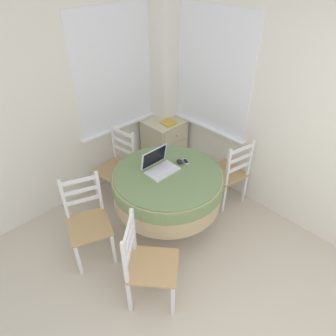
{
  "coord_description": "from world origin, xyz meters",
  "views": [
    {
      "loc": [
        -0.83,
        -0.01,
        2.64
      ],
      "look_at": [
        1.03,
        1.93,
        0.69
      ],
      "focal_mm": 32.0,
      "sensor_mm": 36.0,
      "label": 1
    }
  ],
  "objects_px": {
    "cell_phone": "(186,161)",
    "dining_chair_camera_near": "(147,264)",
    "dining_chair_near_right_window": "(228,173)",
    "corner_cabinet": "(164,144)",
    "laptop": "(159,166)",
    "dining_chair_near_back_window": "(117,166)",
    "dining_chair_left_flank": "(88,222)",
    "book_on_cabinet": "(168,123)",
    "round_dining_table": "(168,185)",
    "computer_mouse": "(180,162)"
  },
  "relations": [
    {
      "from": "dining_chair_near_right_window",
      "to": "corner_cabinet",
      "type": "xyz_separation_m",
      "value": [
        -0.02,
        1.13,
        -0.06
      ]
    },
    {
      "from": "cell_phone",
      "to": "corner_cabinet",
      "type": "height_order",
      "value": "cell_phone"
    },
    {
      "from": "dining_chair_near_right_window",
      "to": "dining_chair_camera_near",
      "type": "distance_m",
      "value": 1.62
    },
    {
      "from": "cell_phone",
      "to": "laptop",
      "type": "bearing_deg",
      "value": 163.52
    },
    {
      "from": "dining_chair_near_right_window",
      "to": "corner_cabinet",
      "type": "distance_m",
      "value": 1.13
    },
    {
      "from": "dining_chair_near_right_window",
      "to": "laptop",
      "type": "bearing_deg",
      "value": 161.63
    },
    {
      "from": "laptop",
      "to": "book_on_cabinet",
      "type": "bearing_deg",
      "value": 41.14
    },
    {
      "from": "laptop",
      "to": "dining_chair_near_back_window",
      "type": "xyz_separation_m",
      "value": [
        -0.02,
        0.77,
        -0.39
      ]
    },
    {
      "from": "dining_chair_near_back_window",
      "to": "laptop",
      "type": "bearing_deg",
      "value": -88.23
    },
    {
      "from": "round_dining_table",
      "to": "dining_chair_near_back_window",
      "type": "bearing_deg",
      "value": 92.62
    },
    {
      "from": "laptop",
      "to": "corner_cabinet",
      "type": "height_order",
      "value": "laptop"
    },
    {
      "from": "laptop",
      "to": "dining_chair_near_back_window",
      "type": "height_order",
      "value": "laptop"
    },
    {
      "from": "computer_mouse",
      "to": "cell_phone",
      "type": "relative_size",
      "value": 0.71
    },
    {
      "from": "round_dining_table",
      "to": "dining_chair_near_back_window",
      "type": "xyz_separation_m",
      "value": [
        -0.04,
        0.88,
        -0.18
      ]
    },
    {
      "from": "dining_chair_near_back_window",
      "to": "book_on_cabinet",
      "type": "distance_m",
      "value": 0.92
    },
    {
      "from": "round_dining_table",
      "to": "dining_chair_left_flank",
      "type": "distance_m",
      "value": 0.89
    },
    {
      "from": "dining_chair_camera_near",
      "to": "computer_mouse",
      "type": "bearing_deg",
      "value": 29.7
    },
    {
      "from": "laptop",
      "to": "dining_chair_near_right_window",
      "type": "relative_size",
      "value": 0.37
    },
    {
      "from": "computer_mouse",
      "to": "round_dining_table",
      "type": "bearing_deg",
      "value": -169.59
    },
    {
      "from": "round_dining_table",
      "to": "computer_mouse",
      "type": "distance_m",
      "value": 0.29
    },
    {
      "from": "cell_phone",
      "to": "dining_chair_camera_near",
      "type": "height_order",
      "value": "dining_chair_camera_near"
    },
    {
      "from": "dining_chair_left_flank",
      "to": "book_on_cabinet",
      "type": "relative_size",
      "value": 4.98
    },
    {
      "from": "corner_cabinet",
      "to": "dining_chair_camera_near",
      "type": "bearing_deg",
      "value": -137.29
    },
    {
      "from": "dining_chair_near_right_window",
      "to": "dining_chair_left_flank",
      "type": "bearing_deg",
      "value": 163.85
    },
    {
      "from": "dining_chair_near_right_window",
      "to": "dining_chair_camera_near",
      "type": "relative_size",
      "value": 1.0
    },
    {
      "from": "dining_chair_near_back_window",
      "to": "dining_chair_near_right_window",
      "type": "bearing_deg",
      "value": -49.81
    },
    {
      "from": "laptop",
      "to": "corner_cabinet",
      "type": "bearing_deg",
      "value": 44.39
    },
    {
      "from": "round_dining_table",
      "to": "laptop",
      "type": "xyz_separation_m",
      "value": [
        -0.02,
        0.11,
        0.21
      ]
    },
    {
      "from": "laptop",
      "to": "dining_chair_near_back_window",
      "type": "distance_m",
      "value": 0.87
    },
    {
      "from": "computer_mouse",
      "to": "book_on_cabinet",
      "type": "relative_size",
      "value": 0.46
    },
    {
      "from": "dining_chair_camera_near",
      "to": "book_on_cabinet",
      "type": "relative_size",
      "value": 4.98
    },
    {
      "from": "laptop",
      "to": "dining_chair_camera_near",
      "type": "relative_size",
      "value": 0.37
    },
    {
      "from": "book_on_cabinet",
      "to": "cell_phone",
      "type": "bearing_deg",
      "value": -122.88
    },
    {
      "from": "laptop",
      "to": "book_on_cabinet",
      "type": "height_order",
      "value": "laptop"
    },
    {
      "from": "dining_chair_near_back_window",
      "to": "book_on_cabinet",
      "type": "bearing_deg",
      "value": -3.03
    },
    {
      "from": "round_dining_table",
      "to": "dining_chair_near_right_window",
      "type": "relative_size",
      "value": 1.29
    },
    {
      "from": "round_dining_table",
      "to": "book_on_cabinet",
      "type": "distance_m",
      "value": 1.18
    },
    {
      "from": "computer_mouse",
      "to": "book_on_cabinet",
      "type": "distance_m",
      "value": 0.99
    },
    {
      "from": "round_dining_table",
      "to": "dining_chair_near_right_window",
      "type": "bearing_deg",
      "value": -12.1
    },
    {
      "from": "dining_chair_camera_near",
      "to": "corner_cabinet",
      "type": "bearing_deg",
      "value": 42.71
    },
    {
      "from": "computer_mouse",
      "to": "dining_chair_left_flank",
      "type": "height_order",
      "value": "dining_chair_left_flank"
    },
    {
      "from": "computer_mouse",
      "to": "dining_chair_camera_near",
      "type": "height_order",
      "value": "dining_chair_camera_near"
    },
    {
      "from": "laptop",
      "to": "dining_chair_left_flank",
      "type": "height_order",
      "value": "laptop"
    },
    {
      "from": "laptop",
      "to": "corner_cabinet",
      "type": "xyz_separation_m",
      "value": [
        0.85,
        0.83,
        -0.45
      ]
    },
    {
      "from": "laptop",
      "to": "book_on_cabinet",
      "type": "relative_size",
      "value": 1.84
    },
    {
      "from": "dining_chair_near_back_window",
      "to": "dining_chair_camera_near",
      "type": "bearing_deg",
      "value": -116.4
    },
    {
      "from": "book_on_cabinet",
      "to": "dining_chair_left_flank",
      "type": "bearing_deg",
      "value": -162.02
    },
    {
      "from": "laptop",
      "to": "dining_chair_near_right_window",
      "type": "bearing_deg",
      "value": -18.37
    },
    {
      "from": "round_dining_table",
      "to": "laptop",
      "type": "height_order",
      "value": "laptop"
    },
    {
      "from": "dining_chair_camera_near",
      "to": "book_on_cabinet",
      "type": "bearing_deg",
      "value": 40.87
    }
  ]
}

